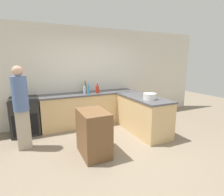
# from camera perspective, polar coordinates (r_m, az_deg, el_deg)

# --- Properties ---
(ground_plane) EXTENTS (14.00, 14.00, 0.00)m
(ground_plane) POSITION_cam_1_polar(r_m,az_deg,el_deg) (3.63, 2.67, -17.17)
(ground_plane) COLOR gray
(wall_back) EXTENTS (8.00, 0.06, 2.70)m
(wall_back) POSITION_cam_1_polar(r_m,az_deg,el_deg) (5.17, -8.42, 7.23)
(wall_back) COLOR silver
(wall_back) RESTS_ON ground_plane
(counter_back) EXTENTS (2.70, 0.64, 0.90)m
(counter_back) POSITION_cam_1_polar(r_m,az_deg,el_deg) (5.01, -6.98, -3.33)
(counter_back) COLOR #D6B27A
(counter_back) RESTS_ON ground_plane
(counter_peninsula) EXTENTS (0.69, 1.61, 0.90)m
(counter_peninsula) POSITION_cam_1_polar(r_m,az_deg,el_deg) (4.49, 9.90, -5.21)
(counter_peninsula) COLOR #D6B27A
(counter_peninsula) RESTS_ON ground_plane
(range_oven) EXTENTS (0.64, 0.62, 0.91)m
(range_oven) POSITION_cam_1_polar(r_m,az_deg,el_deg) (4.78, -26.49, -5.24)
(range_oven) COLOR black
(range_oven) RESTS_ON ground_plane
(island_table) EXTENTS (0.49, 0.75, 0.86)m
(island_table) POSITION_cam_1_polar(r_m,az_deg,el_deg) (3.39, -6.06, -11.27)
(island_table) COLOR brown
(island_table) RESTS_ON ground_plane
(mixing_bowl) EXTENTS (0.29, 0.29, 0.14)m
(mixing_bowl) POSITION_cam_1_polar(r_m,az_deg,el_deg) (4.09, 12.20, 0.52)
(mixing_bowl) COLOR white
(mixing_bowl) RESTS_ON counter_peninsula
(dish_soap_bottle) EXTENTS (0.07, 0.07, 0.30)m
(dish_soap_bottle) POSITION_cam_1_polar(r_m,az_deg,el_deg) (4.70, -7.73, 2.74)
(dish_soap_bottle) COLOR #338CBF
(dish_soap_bottle) RESTS_ON counter_back
(olive_oil_bottle) EXTENTS (0.06, 0.06, 0.32)m
(olive_oil_bottle) POSITION_cam_1_polar(r_m,az_deg,el_deg) (5.02, -8.71, 3.38)
(olive_oil_bottle) COLOR #475B1E
(olive_oil_bottle) RESTS_ON counter_back
(vinegar_bottle_clear) EXTENTS (0.08, 0.08, 0.24)m
(vinegar_bottle_clear) POSITION_cam_1_polar(r_m,az_deg,el_deg) (4.81, -8.92, 2.62)
(vinegar_bottle_clear) COLOR silver
(vinegar_bottle_clear) RESTS_ON counter_back
(hot_sauce_bottle) EXTENTS (0.09, 0.09, 0.27)m
(hot_sauce_bottle) POSITION_cam_1_polar(r_m,az_deg,el_deg) (4.82, -4.80, 2.85)
(hot_sauce_bottle) COLOR red
(hot_sauce_bottle) RESTS_ON counter_back
(water_bottle_blue) EXTENTS (0.06, 0.06, 0.22)m
(water_bottle_blue) POSITION_cam_1_polar(r_m,az_deg,el_deg) (5.07, -4.84, 3.08)
(water_bottle_blue) COLOR #386BB7
(water_bottle_blue) RESTS_ON counter_back
(person_by_range) EXTENTS (0.29, 0.29, 1.68)m
(person_by_range) POSITION_cam_1_polar(r_m,az_deg,el_deg) (3.86, -27.56, -1.93)
(person_by_range) COLOR #ADA38E
(person_by_range) RESTS_ON ground_plane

